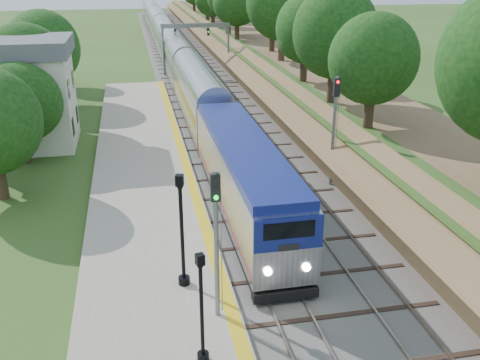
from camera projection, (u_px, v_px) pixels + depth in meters
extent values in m
cube|color=#4C4944|center=(189.00, 67.00, 70.97)|extent=(9.50, 170.00, 0.12)
cube|color=gray|center=(168.00, 67.00, 70.42)|extent=(0.08, 170.00, 0.16)
cube|color=gray|center=(179.00, 67.00, 70.68)|extent=(0.08, 170.00, 0.16)
cube|color=gray|center=(198.00, 66.00, 71.15)|extent=(0.08, 170.00, 0.16)
cube|color=gray|center=(209.00, 65.00, 71.42)|extent=(0.08, 170.00, 0.16)
cube|color=gray|center=(147.00, 211.00, 29.68)|extent=(6.40, 68.00, 0.38)
cube|color=gold|center=(198.00, 204.00, 30.13)|extent=(0.55, 68.00, 0.01)
cube|color=brown|center=(258.00, 54.00, 72.17)|extent=(9.00, 170.00, 3.00)
cube|color=brown|center=(230.00, 56.00, 71.53)|extent=(4.47, 170.00, 4.54)
cylinder|color=#332316|center=(469.00, 159.00, 25.47)|extent=(0.60, 0.60, 2.62)
cylinder|color=#332316|center=(248.00, 33.00, 70.83)|extent=(0.60, 0.60, 2.62)
sphere|color=black|center=(248.00, 5.00, 69.49)|extent=(5.70, 5.70, 5.70)
cylinder|color=#332316|center=(199.00, 5.00, 116.20)|extent=(0.60, 0.60, 2.62)
cube|color=white|center=(17.00, 102.00, 39.55)|extent=(8.00, 6.00, 6.80)
cube|color=#585B61|center=(8.00, 47.00, 38.04)|extent=(8.60, 6.60, 1.20)
cube|color=black|center=(73.00, 127.00, 39.26)|extent=(0.05, 1.10, 1.30)
cube|color=black|center=(77.00, 114.00, 42.52)|extent=(0.05, 1.10, 1.30)
cube|color=black|center=(69.00, 89.00, 38.20)|extent=(0.05, 1.10, 1.30)
cube|color=black|center=(73.00, 79.00, 41.47)|extent=(0.05, 1.10, 1.30)
cylinder|color=slate|center=(163.00, 50.00, 64.64)|extent=(0.24, 0.24, 6.20)
cylinder|color=slate|center=(228.00, 49.00, 66.11)|extent=(0.24, 0.24, 6.20)
cube|color=slate|center=(196.00, 25.00, 64.30)|extent=(8.40, 0.25, 0.50)
cube|color=black|center=(175.00, 32.00, 63.99)|extent=(0.30, 0.20, 0.90)
cube|color=black|center=(208.00, 32.00, 64.72)|extent=(0.30, 0.20, 0.90)
cylinder|color=#332316|center=(41.00, 145.00, 37.11)|extent=(0.60, 0.60, 2.45)
sphere|color=black|center=(35.00, 98.00, 35.85)|extent=(5.32, 5.32, 5.32)
cylinder|color=#332316|center=(65.00, 94.00, 51.63)|extent=(0.60, 0.60, 2.45)
sphere|color=black|center=(60.00, 59.00, 50.37)|extent=(5.32, 5.32, 5.32)
cube|color=black|center=(244.00, 207.00, 29.24)|extent=(2.58, 16.13, 0.56)
cube|color=#B7BAC1|center=(244.00, 176.00, 28.54)|extent=(2.80, 16.80, 3.17)
cube|color=navy|center=(244.00, 144.00, 27.86)|extent=(2.69, 16.13, 0.41)
cube|color=navy|center=(289.00, 234.00, 20.55)|extent=(2.77, 0.10, 1.40)
cube|color=black|center=(289.00, 230.00, 20.45)|extent=(2.05, 0.06, 0.70)
cube|color=#AA101B|center=(244.00, 194.00, 28.94)|extent=(2.82, 16.46, 0.09)
cube|color=#B7BAC1|center=(200.00, 101.00, 45.30)|extent=(2.80, 18.67, 3.64)
cube|color=#B7BAC1|center=(178.00, 62.00, 62.78)|extent=(2.80, 18.67, 3.64)
cube|color=#B7BAC1|center=(166.00, 40.00, 80.26)|extent=(2.80, 18.67, 3.64)
cube|color=#B7BAC1|center=(159.00, 26.00, 97.74)|extent=(2.80, 18.67, 3.64)
cube|color=#B7BAC1|center=(153.00, 17.00, 115.22)|extent=(2.80, 18.67, 3.64)
cube|color=#B7BAC1|center=(149.00, 10.00, 132.71)|extent=(2.80, 18.67, 3.64)
cylinder|color=black|center=(203.00, 356.00, 18.26)|extent=(0.41, 0.41, 0.28)
cylinder|color=black|center=(202.00, 312.00, 17.57)|extent=(0.13, 0.13, 3.63)
cube|color=black|center=(200.00, 259.00, 16.81)|extent=(0.32, 0.32, 0.37)
cube|color=silver|center=(200.00, 259.00, 16.81)|extent=(0.23, 0.23, 0.28)
cylinder|color=black|center=(184.00, 280.00, 22.58)|extent=(0.49, 0.49, 0.33)
cylinder|color=black|center=(182.00, 235.00, 21.75)|extent=(0.16, 0.16, 4.35)
cube|color=black|center=(180.00, 180.00, 20.85)|extent=(0.38, 0.38, 0.45)
cube|color=silver|center=(180.00, 180.00, 20.85)|extent=(0.27, 0.27, 0.33)
cylinder|color=slate|center=(216.00, 247.00, 19.54)|extent=(0.18, 0.18, 5.96)
cube|color=black|center=(215.00, 187.00, 18.65)|extent=(0.35, 0.23, 1.03)
cylinder|color=#0CE526|center=(216.00, 189.00, 18.53)|extent=(0.16, 0.06, 0.16)
cylinder|color=slate|center=(334.00, 132.00, 32.18)|extent=(0.20, 0.20, 6.77)
cube|color=black|center=(337.00, 87.00, 31.15)|extent=(0.37, 0.24, 1.09)
cylinder|color=#FF0C0C|center=(338.00, 88.00, 31.02)|extent=(0.17, 0.07, 0.17)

